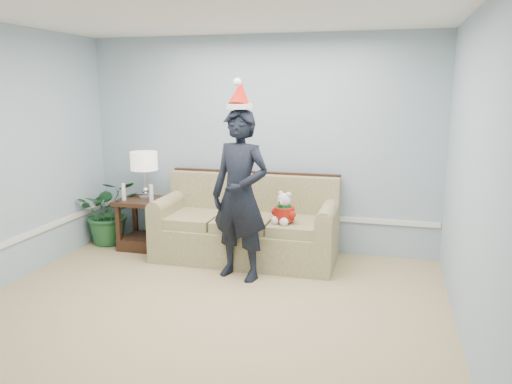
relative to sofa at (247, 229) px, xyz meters
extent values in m
cube|color=tan|center=(0.03, -2.05, -0.37)|extent=(4.50, 5.00, 0.02)
cube|color=#9CB3C8|center=(0.03, 0.46, 0.99)|extent=(4.50, 0.02, 2.70)
cube|color=#9CB3C8|center=(2.29, -2.05, 0.99)|extent=(0.02, 5.00, 2.70)
cube|color=white|center=(0.03, 0.44, 0.09)|extent=(4.48, 0.03, 0.06)
cube|color=brown|center=(0.00, -0.06, -0.15)|extent=(2.17, 0.93, 0.41)
cube|color=brown|center=(-0.67, -0.11, 0.11)|extent=(0.64, 0.75, 0.12)
cube|color=brown|center=(0.00, -0.11, 0.11)|extent=(0.64, 0.75, 0.12)
cube|color=brown|center=(0.67, -0.11, 0.11)|extent=(0.64, 0.75, 0.12)
cube|color=brown|center=(0.00, 0.29, 0.34)|extent=(2.17, 0.21, 0.58)
cube|color=black|center=(0.00, 0.36, 0.63)|extent=(2.17, 0.06, 0.05)
cube|color=brown|center=(-0.99, -0.06, 0.18)|extent=(0.19, 0.93, 0.25)
cube|color=brown|center=(0.99, -0.06, 0.18)|extent=(0.19, 0.93, 0.25)
cube|color=#351B13|center=(-1.37, 0.02, 0.26)|extent=(0.67, 0.57, 0.05)
cube|color=#351B13|center=(-1.37, 0.02, -0.29)|extent=(0.61, 0.50, 0.15)
cube|color=#351B13|center=(-1.64, -0.20, -0.04)|extent=(0.05, 0.05, 0.65)
cube|color=#351B13|center=(-1.10, -0.20, -0.04)|extent=(0.05, 0.05, 0.65)
cube|color=#351B13|center=(-1.64, 0.24, -0.04)|extent=(0.05, 0.05, 0.65)
cube|color=#351B13|center=(-1.10, 0.24, -0.04)|extent=(0.05, 0.05, 0.65)
cylinder|color=silver|center=(-1.38, 0.06, 0.31)|extent=(0.16, 0.16, 0.03)
sphere|color=silver|center=(-1.38, 0.06, 0.40)|extent=(0.10, 0.10, 0.10)
cylinder|color=silver|center=(-1.38, 0.06, 0.55)|extent=(0.03, 0.03, 0.34)
cylinder|color=beige|center=(-1.38, 0.06, 0.78)|extent=(0.34, 0.34, 0.23)
cylinder|color=silver|center=(-1.60, -0.11, 0.35)|extent=(0.06, 0.06, 0.12)
cylinder|color=white|center=(-1.60, -0.11, 0.46)|extent=(0.05, 0.05, 0.10)
cylinder|color=silver|center=(-1.21, -0.11, 0.35)|extent=(0.06, 0.06, 0.12)
cylinder|color=white|center=(-1.21, -0.11, 0.46)|extent=(0.05, 0.05, 0.10)
imported|color=#20572B|center=(-1.93, 0.08, 0.08)|extent=(1.03, 1.00, 0.87)
imported|color=black|center=(0.11, -0.65, 0.56)|extent=(0.77, 0.61, 1.85)
cylinder|color=white|center=(0.11, -0.65, 1.50)|extent=(0.29, 0.29, 0.05)
cone|color=red|center=(0.11, -0.63, 1.64)|extent=(0.25, 0.31, 0.32)
sphere|color=white|center=(0.11, -0.72, 1.75)|extent=(0.08, 0.08, 0.08)
sphere|color=white|center=(0.51, -0.24, 0.29)|extent=(0.22, 0.22, 0.22)
cylinder|color=red|center=(0.51, -0.24, 0.29)|extent=(0.30, 0.30, 0.15)
cylinder|color=#0F5C1E|center=(0.51, -0.24, 0.37)|extent=(0.20, 0.20, 0.03)
sphere|color=white|center=(0.46, -0.34, 0.22)|extent=(0.10, 0.10, 0.10)
sphere|color=white|center=(0.57, -0.34, 0.22)|extent=(0.10, 0.10, 0.10)
sphere|color=white|center=(0.51, -0.25, 0.45)|extent=(0.15, 0.15, 0.15)
sphere|color=black|center=(0.51, -0.34, 0.43)|extent=(0.02, 0.02, 0.02)
sphere|color=white|center=(0.46, -0.24, 0.52)|extent=(0.06, 0.06, 0.06)
sphere|color=white|center=(0.57, -0.24, 0.52)|extent=(0.06, 0.06, 0.06)
camera|label=1|loc=(1.63, -5.65, 1.68)|focal=35.00mm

